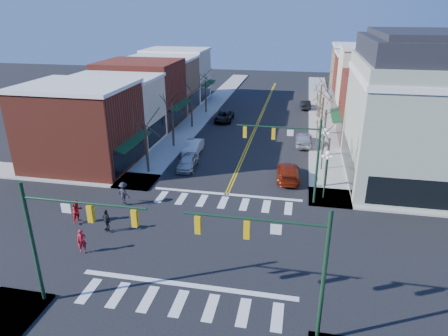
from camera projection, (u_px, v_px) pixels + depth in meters
The scene contains 36 objects.
ground at pixel (205, 243), 27.59m from camera, with size 160.00×160.00×0.00m, color black.
sidewalk_left at pixel (174, 143), 47.30m from camera, with size 3.50×70.00×0.15m, color #9E9B93.
sidewalk_right at pixel (325, 153), 44.16m from camera, with size 3.50×70.00×0.15m, color #9E9B93.
bldg_left_brick_a at pixel (81, 128), 39.54m from camera, with size 10.00×8.50×8.00m, color maroon.
bldg_left_stucco_a at pixel (116, 111), 46.68m from camera, with size 10.00×7.00×7.50m, color beige.
bldg_left_brick_b at pixel (141, 93), 53.76m from camera, with size 10.00×9.00×8.50m, color maroon.
bldg_left_tan at pixel (162, 85), 61.38m from camera, with size 10.00×7.50×7.80m, color #A07F58.
bldg_left_stucco_b at pixel (177, 76), 68.35m from camera, with size 10.00×8.00×8.20m, color beige.
bldg_right_brick_a at pixel (385, 109), 46.69m from camera, with size 10.00×8.50×8.00m, color maroon.
bldg_right_stucco at pixel (376, 88), 53.36m from camera, with size 10.00×7.00×10.00m, color beige.
bldg_right_brick_b at pixel (368, 84), 60.45m from camera, with size 10.00×8.00×8.50m, color maroon.
bldg_right_tan at pixel (362, 74), 67.63m from camera, with size 10.00×8.00×9.00m, color #A07F58.
victorian_corner at pixel (424, 110), 35.29m from camera, with size 12.25×14.25×13.30m.
traffic_mast_near_left at pixel (62, 230), 20.09m from camera, with size 6.60×0.28×7.20m.
traffic_mast_near_right at pixel (284, 255), 18.09m from camera, with size 6.60×0.28×7.20m.
traffic_mast_far_right at pixel (295, 149), 31.54m from camera, with size 6.60×0.28×7.20m.
lamppost_corner at pixel (326, 167), 32.72m from camera, with size 0.36×0.36×4.33m.
lamppost_midblock at pixel (324, 142), 38.63m from camera, with size 0.36×0.36×4.33m.
tree_left_a at pixel (147, 150), 38.20m from camera, with size 0.24×0.24×4.76m, color #382B21.
tree_left_b at pixel (173, 126), 45.41m from camera, with size 0.24×0.24×5.04m, color #382B21.
tree_left_c at pixel (192, 111), 52.77m from camera, with size 0.24×0.24×4.55m, color #382B21.
tree_left_d at pixel (206, 97), 59.97m from camera, with size 0.24×0.24×4.90m, color #382B21.
tree_right_a at pixel (327, 163), 35.20m from camera, with size 0.24×0.24×4.62m, color #382B21.
tree_right_b at pixel (324, 134), 42.37m from camera, with size 0.24×0.24×5.18m, color #382B21.
tree_right_c at pixel (322, 116), 49.70m from camera, with size 0.24×0.24×4.83m, color #382B21.
tree_right_d at pixel (320, 102), 56.94m from camera, with size 0.24×0.24×4.97m, color #382B21.
car_left_near at pixel (188, 162), 39.96m from camera, with size 1.66×4.14×1.41m, color #AEAEB3.
car_left_mid at pixel (193, 147), 44.08m from camera, with size 1.54×4.41×1.45m, color silver.
car_left_far at pixel (224, 116), 56.39m from camera, with size 2.27×4.92×1.37m, color black.
car_right_near at pixel (288, 172), 37.39m from camera, with size 2.05×5.04×1.46m, color maroon.
car_right_mid at pixel (304, 139), 46.48m from camera, with size 1.90×4.73×1.61m, color silver.
car_right_far at pixel (305, 104), 63.28m from camera, with size 1.45×4.14×1.37m, color black.
pedestrian_red_a at pixel (82, 241), 26.09m from camera, with size 0.58×0.38×1.58m, color red.
pedestrian_red_b at pixel (77, 211), 29.66m from camera, with size 0.87×0.68×1.79m, color red.
pedestrian_dark_a at pixel (106, 220), 28.56m from camera, with size 0.97×0.40×1.65m, color black.
pedestrian_dark_b at pixel (124, 193), 32.40m from camera, with size 1.21×0.70×1.87m, color black.
Camera 1 is at (5.84, -22.90, 15.19)m, focal length 32.00 mm.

